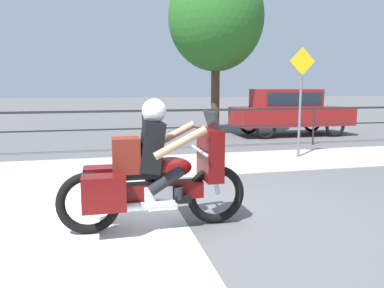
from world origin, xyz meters
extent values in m
plane|color=#565659|center=(0.00, 0.00, 0.00)|extent=(120.00, 120.00, 0.00)
cube|color=#A8A59E|center=(0.00, 3.40, 0.01)|extent=(44.00, 2.40, 0.01)
cube|color=silver|center=(-1.49, -0.20, 0.00)|extent=(2.93, 6.00, 0.01)
cube|color=#232326|center=(0.00, 5.36, 1.09)|extent=(36.00, 0.04, 0.06)
cube|color=#232326|center=(0.00, 5.36, 0.62)|extent=(36.00, 0.03, 0.04)
cylinder|color=#232326|center=(0.00, 5.36, 0.56)|extent=(0.05, 0.05, 1.12)
cylinder|color=#232326|center=(5.10, 5.36, 0.56)|extent=(0.05, 0.05, 1.12)
torus|color=black|center=(0.34, -0.27, 0.37)|extent=(0.75, 0.11, 0.75)
torus|color=black|center=(-1.22, -0.27, 0.37)|extent=(0.75, 0.11, 0.75)
cube|color=#5B0C0C|center=(-0.44, -0.27, 0.47)|extent=(1.18, 0.22, 0.20)
cube|color=silver|center=(-0.41, -0.27, 0.42)|extent=(0.34, 0.26, 0.26)
ellipsoid|color=#5B0C0C|center=(-0.25, -0.27, 0.75)|extent=(0.55, 0.30, 0.26)
cube|color=black|center=(-0.60, -0.27, 0.69)|extent=(0.68, 0.28, 0.08)
cube|color=#5B0C0C|center=(0.26, -0.27, 0.90)|extent=(0.20, 0.57, 0.63)
cube|color=#1E232B|center=(0.28, -0.27, 1.32)|extent=(0.10, 0.49, 0.24)
cylinder|color=silver|center=(0.12, -0.27, 0.95)|extent=(0.04, 0.70, 0.04)
cylinder|color=silver|center=(-0.63, -0.43, 0.34)|extent=(0.85, 0.09, 0.09)
cube|color=#5B0C0C|center=(-1.04, -0.51, 0.55)|extent=(0.48, 0.28, 0.40)
cube|color=#5B0C0C|center=(-1.04, -0.03, 0.55)|extent=(0.48, 0.28, 0.40)
cylinder|color=silver|center=(0.31, -0.27, 0.64)|extent=(0.18, 0.06, 0.52)
cube|color=black|center=(-0.47, -0.27, 1.02)|extent=(0.32, 0.36, 0.63)
sphere|color=tan|center=(-0.43, -0.27, 1.42)|extent=(0.23, 0.23, 0.23)
sphere|color=silver|center=(-0.43, -0.27, 1.44)|extent=(0.29, 0.29, 0.29)
cylinder|color=black|center=(-0.32, -0.42, 0.63)|extent=(0.44, 0.13, 0.34)
cylinder|color=black|center=(-0.17, -0.42, 0.47)|extent=(0.11, 0.11, 0.15)
cube|color=black|center=(-0.12, -0.42, 0.39)|extent=(0.20, 0.10, 0.09)
cylinder|color=black|center=(-0.32, -0.12, 0.63)|extent=(0.44, 0.13, 0.34)
cylinder|color=black|center=(-0.17, -0.12, 0.47)|extent=(0.11, 0.11, 0.15)
cube|color=black|center=(-0.12, -0.12, 0.39)|extent=(0.20, 0.10, 0.09)
cylinder|color=tan|center=(-0.18, -0.57, 1.10)|extent=(0.63, 0.09, 0.37)
cylinder|color=tan|center=(-0.18, 0.03, 1.10)|extent=(0.63, 0.09, 0.37)
cube|color=maroon|center=(-0.77, -0.27, 0.93)|extent=(0.32, 0.32, 0.41)
cube|color=maroon|center=(5.52, 7.56, 0.69)|extent=(4.19, 1.62, 0.63)
cube|color=maroon|center=(5.27, 7.56, 1.33)|extent=(2.18, 1.43, 0.64)
cube|color=#19232D|center=(6.34, 7.56, 1.33)|extent=(0.04, 1.26, 0.51)
cube|color=#19232D|center=(5.27, 7.56, 1.33)|extent=(2.01, 1.46, 0.42)
torus|color=black|center=(6.82, 6.81, 0.37)|extent=(0.75, 0.11, 0.75)
torus|color=black|center=(6.82, 8.30, 0.37)|extent=(0.75, 0.11, 0.75)
torus|color=black|center=(4.22, 6.81, 0.37)|extent=(0.75, 0.11, 0.75)
torus|color=black|center=(4.22, 8.30, 0.37)|extent=(0.75, 0.11, 0.75)
cylinder|color=slate|center=(3.65, 3.63, 1.23)|extent=(0.06, 0.06, 2.47)
cube|color=yellow|center=(3.65, 3.61, 2.33)|extent=(0.65, 0.02, 0.65)
cylinder|color=#473323|center=(2.95, 8.47, 1.37)|extent=(0.31, 0.31, 2.74)
ellipsoid|color=#286623|center=(2.95, 8.47, 4.13)|extent=(3.37, 3.37, 3.71)
camera|label=1|loc=(-1.01, -4.66, 1.72)|focal=35.00mm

